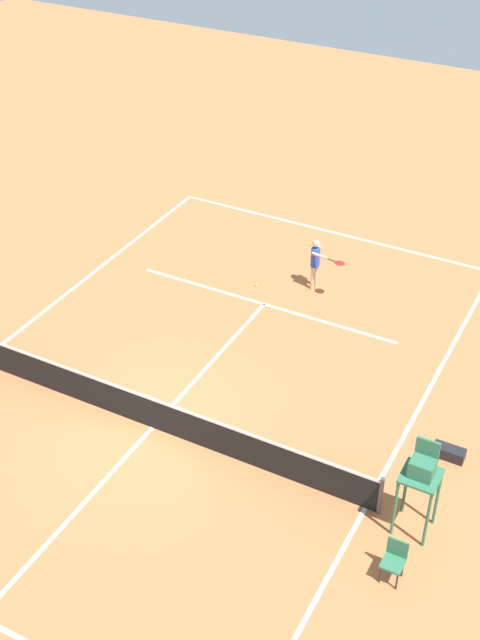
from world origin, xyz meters
TOP-DOWN VIEW (x-y plane):
  - ground_plane at (0.00, 0.00)m, footprint 60.00×60.00m
  - court_lines at (0.00, 0.00)m, footprint 11.27×22.46m
  - tennis_net at (0.00, 0.00)m, footprint 11.87×0.10m
  - player_serving at (-0.99, -7.67)m, footprint 1.24×0.74m
  - tennis_ball at (0.67, -6.94)m, footprint 0.07×0.07m
  - umpire_chair at (-6.68, 0.05)m, footprint 0.80×0.80m
  - courtside_chair_near at (-6.72, 1.48)m, footprint 0.44×0.46m
  - equipment_bag at (-6.74, -2.40)m, footprint 0.76×0.32m

SIDE VIEW (x-z plane):
  - ground_plane at x=0.00m, z-range 0.00..0.00m
  - court_lines at x=0.00m, z-range 0.00..0.01m
  - tennis_ball at x=0.67m, z-range 0.00..0.07m
  - equipment_bag at x=-6.74m, z-range 0.00..0.30m
  - tennis_net at x=0.00m, z-range -0.04..1.03m
  - courtside_chair_near at x=-6.72m, z-range 0.06..1.01m
  - player_serving at x=-0.99m, z-range 0.16..1.83m
  - umpire_chair at x=-6.68m, z-range 0.40..2.81m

